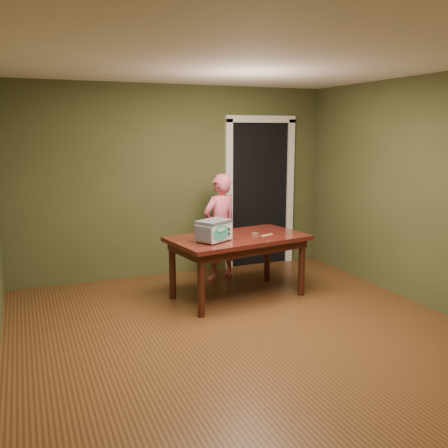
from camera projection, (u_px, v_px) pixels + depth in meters
name	position (u px, v px, depth m)	size (l,w,h in m)	color
floor	(251.00, 339.00, 4.83)	(5.00, 5.00, 0.00)	brown
room_shell	(253.00, 162.00, 4.52)	(4.52, 5.02, 2.61)	#444A27
doorway	(251.00, 192.00, 7.65)	(1.10, 0.66, 2.25)	black
dining_table	(238.00, 244.00, 5.94)	(1.73, 1.15, 0.75)	#35100C
toy_oven	(214.00, 230.00, 5.62)	(0.46, 0.42, 0.24)	#4C4F54
baking_pan	(255.00, 234.00, 6.01)	(0.10, 0.10, 0.02)	silver
spatula	(267.00, 235.00, 5.98)	(0.18, 0.03, 0.01)	#D6CC5D
child	(220.00, 227.00, 6.65)	(0.52, 0.34, 1.43)	#D55871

